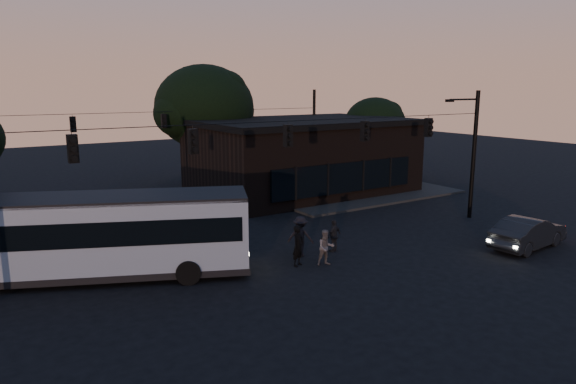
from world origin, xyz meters
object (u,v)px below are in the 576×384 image
building (302,156)px  bus (97,233)px  pedestrian_a (298,246)px  pedestrian_c (334,236)px  pedestrian_b (326,248)px  car (528,232)px  pedestrian_d (301,236)px

building → bus: (-17.03, -10.18, -0.79)m
pedestrian_a → pedestrian_c: bearing=-10.3°
pedestrian_a → pedestrian_b: 1.22m
pedestrian_c → car: bearing=135.0°
bus → pedestrian_b: (8.68, -3.82, -1.12)m
car → pedestrian_d: (-9.94, 5.01, 0.17)m
car → building: bearing=-0.6°
pedestrian_c → pedestrian_d: (-1.70, 0.34, 0.15)m
pedestrian_a → pedestrian_c: pedestrian_a is taller
pedestrian_a → pedestrian_c: (2.53, 0.70, -0.12)m
bus → car: bus is taller
building → pedestrian_a: size_ratio=8.53×
pedestrian_b → pedestrian_d: size_ratio=0.85×
car → pedestrian_c: (-8.25, 4.67, 0.01)m
car → pedestrian_c: size_ratio=2.98×
pedestrian_a → pedestrian_d: 1.33m
pedestrian_a → pedestrian_b: size_ratio=1.13×
pedestrian_a → pedestrian_c: size_ratio=1.15×
car → pedestrian_a: (-10.78, 3.97, 0.13)m
car → pedestrian_b: pedestrian_b is taller
bus → pedestrian_a: (7.62, -3.22, -1.01)m
pedestrian_d → bus: bearing=29.6°
pedestrian_a → bus: bearing=131.4°
building → pedestrian_d: 15.15m
building → pedestrian_b: 16.41m
pedestrian_d → pedestrian_b: bearing=141.8°
building → car: building is taller
building → bus: size_ratio=1.26×
bus → car: bearing=2.6°
building → pedestrian_a: bearing=-125.1°
bus → pedestrian_a: 8.34m
pedestrian_c → pedestrian_d: bearing=-26.8°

